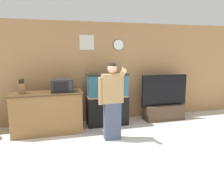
{
  "coord_description": "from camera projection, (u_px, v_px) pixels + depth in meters",
  "views": [
    {
      "loc": [
        -1.1,
        -3.2,
        1.86
      ],
      "look_at": [
        0.18,
        1.46,
        1.05
      ],
      "focal_mm": 35.0,
      "sensor_mm": 36.0,
      "label": 1
    }
  ],
  "objects": [
    {
      "name": "ground_plane",
      "position": [
        125.0,
        164.0,
        3.64
      ],
      "size": [
        18.0,
        18.0,
        0.0
      ],
      "primitive_type": "plane",
      "color": "beige"
    },
    {
      "name": "wall_back_paneled",
      "position": [
        95.0,
        72.0,
        5.78
      ],
      "size": [
        10.0,
        0.08,
        2.6
      ],
      "color": "#A87A4C",
      "rests_on": "ground_plane"
    },
    {
      "name": "counter_island",
      "position": [
        47.0,
        113.0,
        4.97
      ],
      "size": [
        1.57,
        0.65,
        0.94
      ],
      "color": "brown",
      "rests_on": "ground_plane"
    },
    {
      "name": "microwave",
      "position": [
        62.0,
        85.0,
        4.97
      ],
      "size": [
        0.49,
        0.37,
        0.28
      ],
      "color": "black",
      "rests_on": "counter_island"
    },
    {
      "name": "knife_block",
      "position": [
        22.0,
        88.0,
        4.73
      ],
      "size": [
        0.13,
        0.09,
        0.33
      ],
      "color": "brown",
      "rests_on": "counter_island"
    },
    {
      "name": "aquarium_on_stand",
      "position": [
        107.0,
        100.0,
        5.5
      ],
      "size": [
        1.03,
        0.44,
        1.3
      ],
      "color": "black",
      "rests_on": "ground_plane"
    },
    {
      "name": "tv_on_stand",
      "position": [
        164.0,
        107.0,
        5.96
      ],
      "size": [
        1.31,
        0.4,
        1.23
      ],
      "color": "#4C3828",
      "rests_on": "ground_plane"
    },
    {
      "name": "person_standing",
      "position": [
        112.0,
        100.0,
        4.54
      ],
      "size": [
        0.52,
        0.39,
        1.64
      ],
      "color": "#424C66",
      "rests_on": "ground_plane"
    }
  ]
}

